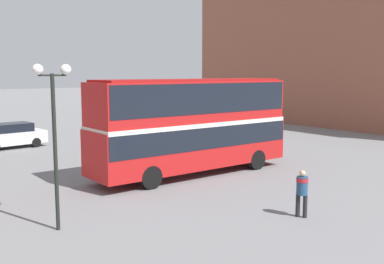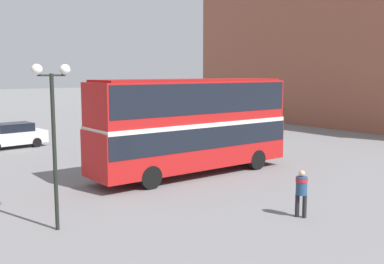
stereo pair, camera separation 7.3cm
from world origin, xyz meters
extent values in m
plane|color=slate|center=(0.00, 0.00, 0.00)|extent=(240.00, 240.00, 0.00)
cube|color=#935642|center=(26.08, 7.37, 6.72)|extent=(8.65, 32.79, 13.44)
cube|color=red|center=(1.91, -1.00, 1.42)|extent=(10.13, 2.66, 2.01)
cube|color=red|center=(1.91, -1.00, 3.42)|extent=(9.98, 2.58, 1.99)
cube|color=black|center=(1.91, -1.00, 1.88)|extent=(10.03, 2.69, 0.98)
cube|color=black|center=(1.91, -1.00, 3.66)|extent=(9.83, 2.61, 1.35)
cube|color=silver|center=(1.91, -1.00, 2.46)|extent=(10.03, 2.68, 0.20)
cube|color=maroon|center=(1.91, -1.00, 4.47)|extent=(9.52, 2.40, 0.10)
cylinder|color=black|center=(5.12, 0.17, 0.49)|extent=(0.99, 0.32, 0.99)
cylinder|color=black|center=(5.16, -2.04, 0.49)|extent=(0.99, 0.32, 0.99)
cylinder|color=black|center=(-1.14, 0.05, 0.49)|extent=(0.99, 0.32, 0.99)
cylinder|color=black|center=(-1.09, -2.15, 0.49)|extent=(0.99, 0.32, 0.99)
cylinder|color=#232328|center=(1.09, -8.43, 0.39)|extent=(0.15, 0.15, 0.78)
cylinder|color=#232328|center=(0.98, -8.22, 0.39)|extent=(0.15, 0.15, 0.78)
cylinder|color=navy|center=(1.03, -8.33, 1.08)|extent=(0.50, 0.50, 0.61)
cylinder|color=#B2232D|center=(1.03, -8.33, 1.28)|extent=(0.53, 0.53, 0.13)
sphere|color=#D8A884|center=(1.03, -8.33, 1.50)|extent=(0.21, 0.21, 0.21)
cube|color=black|center=(7.40, 9.84, 0.66)|extent=(4.77, 2.75, 0.78)
cube|color=black|center=(7.23, 9.88, 1.30)|extent=(2.63, 2.11, 0.50)
cylinder|color=black|center=(8.93, 10.36, 0.32)|extent=(0.66, 0.35, 0.63)
cylinder|color=black|center=(8.58, 8.74, 0.32)|extent=(0.66, 0.35, 0.63)
cylinder|color=black|center=(6.22, 10.95, 0.32)|extent=(0.66, 0.35, 0.63)
cylinder|color=black|center=(5.87, 9.33, 0.32)|extent=(0.66, 0.35, 0.63)
cube|color=silver|center=(-2.96, 12.00, 0.66)|extent=(4.41, 2.31, 0.79)
cube|color=black|center=(-2.80, 12.02, 1.32)|extent=(2.38, 1.88, 0.54)
cylinder|color=black|center=(-1.56, 11.35, 0.31)|extent=(0.64, 0.29, 0.61)
cylinder|color=black|center=(-1.76, 12.97, 0.31)|extent=(0.64, 0.29, 0.61)
cylinder|color=black|center=(-5.95, -4.66, 2.39)|extent=(0.12, 0.12, 4.79)
cylinder|color=black|center=(-5.95, -4.66, 4.74)|extent=(0.84, 0.06, 0.06)
sphere|color=white|center=(-6.37, -4.66, 4.90)|extent=(0.33, 0.33, 0.33)
sphere|color=white|center=(-5.53, -4.66, 4.90)|extent=(0.33, 0.33, 0.33)
camera|label=1|loc=(-10.59, -17.82, 4.82)|focal=42.00mm
camera|label=2|loc=(-10.53, -17.87, 4.82)|focal=42.00mm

